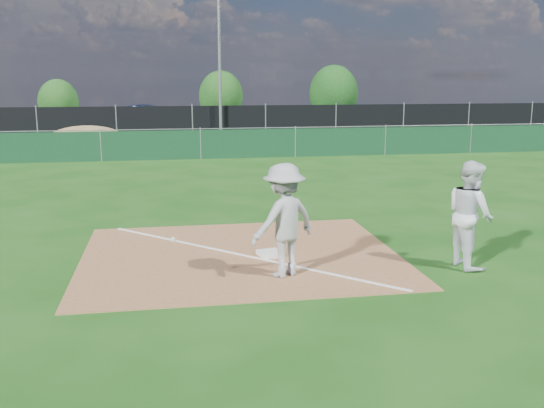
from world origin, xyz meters
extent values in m
plane|color=#15460F|center=(0.00, 10.00, 0.00)|extent=(90.00, 90.00, 0.00)
cube|color=#8D5D38|center=(0.00, 1.00, 0.01)|extent=(6.00, 5.00, 0.02)
cube|color=white|center=(0.00, 1.00, 0.03)|extent=(5.01, 5.01, 0.01)
cube|color=#0E341C|center=(0.00, 15.00, 0.60)|extent=(44.00, 0.05, 1.20)
ellipsoid|color=olive|center=(-5.00, 18.50, 0.58)|extent=(3.38, 2.60, 1.17)
cube|color=black|center=(0.00, 23.00, 0.90)|extent=(46.00, 0.04, 1.80)
cube|color=black|center=(0.00, 28.00, 0.01)|extent=(46.00, 9.00, 0.01)
cylinder|color=slate|center=(1.50, 22.70, 4.00)|extent=(0.16, 0.16, 8.00)
cube|color=white|center=(0.55, 0.86, 0.06)|extent=(0.50, 0.50, 0.09)
imported|color=#BBBBBE|center=(0.60, -0.32, 0.99)|extent=(1.45, 1.23, 1.95)
sphere|color=white|center=(-1.28, -0.66, 0.84)|extent=(0.08, 0.08, 0.08)
imported|color=white|center=(4.00, -0.31, 0.97)|extent=(0.79, 0.99, 1.94)
imported|color=#9EA0A5|center=(-4.70, 28.42, 0.68)|extent=(4.07, 1.92, 1.34)
imported|color=black|center=(-2.46, 27.42, 0.83)|extent=(5.25, 2.78, 1.65)
imported|color=black|center=(4.37, 27.85, 0.60)|extent=(4.24, 2.22, 1.17)
cylinder|color=#382316|center=(-8.60, 33.27, 0.45)|extent=(0.24, 0.24, 0.89)
ellipsoid|color=#1A4915|center=(-8.60, 33.27, 1.64)|extent=(2.68, 2.68, 3.08)
cylinder|color=#382316|center=(2.50, 33.89, 0.53)|extent=(0.24, 0.24, 1.05)
ellipsoid|color=#184814|center=(2.50, 33.89, 1.93)|extent=(3.16, 3.16, 3.64)
cylinder|color=#382316|center=(10.56, 32.87, 0.58)|extent=(0.24, 0.24, 1.17)
ellipsoid|color=#134313|center=(10.56, 32.87, 2.14)|extent=(3.50, 3.50, 4.02)
camera|label=1|loc=(-1.28, -10.13, 3.40)|focal=40.00mm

